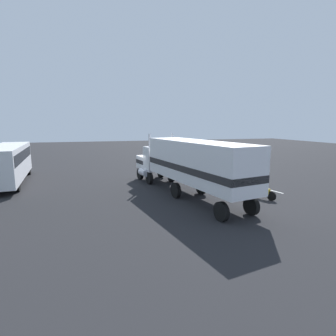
% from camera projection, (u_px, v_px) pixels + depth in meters
% --- Properties ---
extents(ground_plane, '(120.00, 120.00, 0.00)m').
position_uv_depth(ground_plane, '(150.00, 180.00, 25.19)').
color(ground_plane, '#232326').
extents(lane_stripe_near, '(4.34, 1.06, 0.01)m').
position_uv_depth(lane_stripe_near, '(201.00, 188.00, 22.13)').
color(lane_stripe_near, silver).
rests_on(lane_stripe_near, ground_plane).
extents(lane_stripe_mid, '(4.34, 1.03, 0.01)m').
position_uv_depth(lane_stripe_mid, '(239.00, 189.00, 21.72)').
color(lane_stripe_mid, silver).
rests_on(lane_stripe_mid, ground_plane).
extents(lane_stripe_far, '(4.32, 1.16, 0.01)m').
position_uv_depth(lane_stripe_far, '(261.00, 188.00, 22.20)').
color(lane_stripe_far, silver).
rests_on(lane_stripe_far, ground_plane).
extents(semi_truck, '(14.37, 5.24, 4.50)m').
position_uv_depth(semi_truck, '(188.00, 162.00, 19.35)').
color(semi_truck, white).
rests_on(semi_truck, ground_plane).
extents(person_bystander, '(0.35, 0.47, 1.63)m').
position_uv_depth(person_bystander, '(200.00, 173.00, 23.91)').
color(person_bystander, '#2D3347').
rests_on(person_bystander, ground_plane).
extents(parked_bus, '(11.19, 3.60, 3.40)m').
position_uv_depth(parked_bus, '(8.00, 161.00, 23.49)').
color(parked_bus, silver).
rests_on(parked_bus, ground_plane).
extents(motorcycle, '(2.00, 0.88, 1.12)m').
position_uv_depth(motorcycle, '(262.00, 192.00, 18.93)').
color(motorcycle, black).
rests_on(motorcycle, ground_plane).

